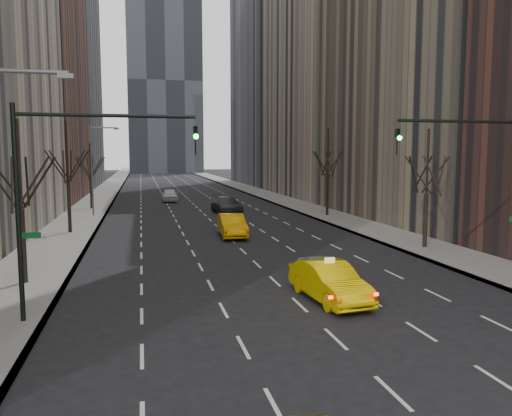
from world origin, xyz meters
TOP-DOWN VIEW (x-y plane):
  - sidewalk_left at (-12.25, 70.00)m, footprint 4.50×320.00m
  - sidewalk_right at (12.25, 70.00)m, footprint 4.50×320.00m
  - bld_left_far at (-21.50, 66.00)m, footprint 14.00×28.00m
  - bld_left_deep at (-21.50, 96.00)m, footprint 14.00×30.00m
  - bld_right_far at (21.50, 64.00)m, footprint 14.00×28.00m
  - bld_right_deep at (21.50, 95.00)m, footprint 14.00×30.00m
  - tree_lw_b at (-12.00, 18.00)m, footprint 3.36×3.50m
  - tree_lw_c at (-12.00, 34.00)m, footprint 3.36×3.50m
  - tree_lw_d at (-12.00, 52.00)m, footprint 3.36×3.50m
  - tree_rw_b at (12.00, 22.00)m, footprint 3.36×3.50m
  - tree_rw_c at (12.00, 40.00)m, footprint 3.36×3.50m
  - traffic_mast_left at (-9.11, 12.00)m, footprint 6.69×0.39m
  - traffic_mast_right at (9.11, 12.00)m, footprint 6.69×0.39m
  - streetlight_far at (-10.84, 45.00)m, footprint 2.83×0.22m
  - taxi_sedan at (1.45, 12.33)m, footprint 2.27×5.22m
  - silver_sedan_ahead at (2.19, 14.84)m, footprint 2.07×4.19m
  - far_taxi at (0.32, 29.86)m, footprint 2.03×5.29m
  - far_suv_grey at (2.45, 44.94)m, footprint 2.90×6.31m
  - far_car_white at (-2.74, 59.89)m, footprint 2.09×5.05m

SIDE VIEW (x-z plane):
  - sidewalk_left at x=-12.25m, z-range 0.00..0.15m
  - sidewalk_right at x=12.25m, z-range 0.00..0.15m
  - silver_sedan_ahead at x=2.19m, z-range 0.00..1.37m
  - taxi_sedan at x=1.45m, z-range 0.00..1.67m
  - far_car_white at x=-2.74m, z-range 0.00..1.71m
  - far_taxi at x=0.32m, z-range 0.00..1.72m
  - far_suv_grey at x=2.45m, z-range 0.00..1.79m
  - tree_lw_d at x=-12.00m, z-range -0.12..7.24m
  - tree_lw_b at x=-12.00m, z-range -0.19..7.63m
  - tree_rw_b at x=12.00m, z-range -0.19..7.63m
  - tree_lw_c at x=-12.00m, z-range -0.33..8.41m
  - tree_rw_c at x=12.00m, z-range -0.33..8.41m
  - traffic_mast_left at x=-9.11m, z-range 1.49..9.49m
  - traffic_mast_right at x=9.11m, z-range 1.49..9.49m
  - streetlight_far at x=-10.84m, z-range 1.12..10.12m
  - bld_left_far at x=-21.50m, z-range 0.00..44.00m
  - bld_right_far at x=21.50m, z-range 0.00..50.00m
  - bld_right_deep at x=21.50m, z-range 0.00..58.00m
  - bld_left_deep at x=-21.50m, z-range 0.00..60.00m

